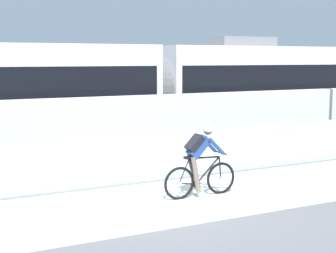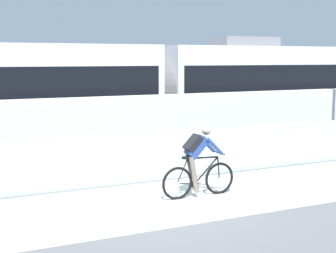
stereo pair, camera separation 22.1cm
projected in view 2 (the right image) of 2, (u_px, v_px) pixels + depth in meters
name	position (u px, v px, depth m)	size (l,w,h in m)	color
ground_plane	(151.00, 203.00, 10.71)	(200.00, 200.00, 0.00)	slate
bike_path_deck	(151.00, 203.00, 10.71)	(32.00, 3.20, 0.01)	silver
glass_parapet	(120.00, 160.00, 12.28)	(32.00, 0.05, 1.20)	#ADC6C1
concrete_barrier_wall	(96.00, 134.00, 13.83)	(32.00, 0.36, 1.98)	silver
tram_rail_near	(72.00, 154.00, 16.18)	(32.00, 0.08, 0.01)	#595654
tram_rail_far	(61.00, 147.00, 17.46)	(32.00, 0.08, 0.01)	#595654
tram	(155.00, 90.00, 17.97)	(22.56, 2.54, 3.81)	silver
cyclist_on_bike	(199.00, 161.00, 11.09)	(1.77, 0.58, 1.61)	black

